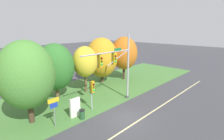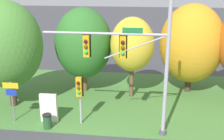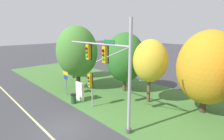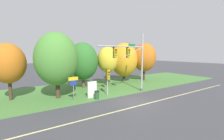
{
  "view_description": "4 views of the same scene",
  "coord_description": "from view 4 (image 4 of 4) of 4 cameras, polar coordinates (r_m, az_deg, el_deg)",
  "views": [
    {
      "loc": [
        -12.24,
        -9.68,
        8.56
      ],
      "look_at": [
        2.27,
        4.04,
        3.77
      ],
      "focal_mm": 28.0,
      "sensor_mm": 36.0,
      "label": 1
    },
    {
      "loc": [
        2.65,
        -12.01,
        9.02
      ],
      "look_at": [
        0.65,
        4.59,
        3.48
      ],
      "focal_mm": 45.0,
      "sensor_mm": 36.0,
      "label": 2
    },
    {
      "loc": [
        11.04,
        -5.47,
        7.16
      ],
      "look_at": [
        0.35,
        4.7,
        3.74
      ],
      "focal_mm": 28.0,
      "sensor_mm": 36.0,
      "label": 3
    },
    {
      "loc": [
        -10.76,
        -11.94,
        5.24
      ],
      "look_at": [
        -0.69,
        3.47,
        3.21
      ],
      "focal_mm": 24.0,
      "sensor_mm": 36.0,
      "label": 4
    }
  ],
  "objects": [
    {
      "name": "tree_left_of_mast",
      "position": [
        18.13,
        -20.33,
        3.92
      ],
      "size": [
        4.83,
        4.83,
        7.55
      ],
      "color": "#423021",
      "rests_on": "grass_verge"
    },
    {
      "name": "pedestrian_signal_near_kerb",
      "position": [
        18.36,
        -1.51,
        -2.36
      ],
      "size": [
        0.46,
        0.55,
        3.26
      ],
      "color": "#9EA0A5",
      "rests_on": "grass_verge"
    },
    {
      "name": "grass_verge",
      "position": [
        23.46,
        -5.01,
        -6.52
      ],
      "size": [
        48.0,
        11.5,
        0.1
      ],
      "primitive_type": "cube",
      "color": "#477A38",
      "rests_on": "ground"
    },
    {
      "name": "info_kiosk",
      "position": [
        17.82,
        -7.62,
        -7.4
      ],
      "size": [
        1.1,
        0.24,
        1.9
      ],
      "color": "silver",
      "rests_on": "grass_verge"
    },
    {
      "name": "tree_tall_centre",
      "position": [
        27.82,
        4.61,
        3.87
      ],
      "size": [
        4.96,
        4.96,
        7.09
      ],
      "color": "#423021",
      "rests_on": "grass_verge"
    },
    {
      "name": "tree_nearest_road",
      "position": [
        19.77,
        -34.76,
        2.05
      ],
      "size": [
        3.51,
        3.51,
        6.28
      ],
      "color": "#423021",
      "rests_on": "grass_verge"
    },
    {
      "name": "tree_behind_signpost",
      "position": [
        22.79,
        -10.97,
        3.26
      ],
      "size": [
        4.47,
        4.47,
        6.79
      ],
      "color": "brown",
      "rests_on": "grass_verge"
    },
    {
      "name": "route_sign_post",
      "position": [
        16.57,
        -14.5,
        -5.35
      ],
      "size": [
        1.03,
        0.08,
        2.72
      ],
      "color": "slate",
      "rests_on": "grass_verge"
    },
    {
      "name": "trash_bin",
      "position": [
        17.26,
        -5.82,
        -9.44
      ],
      "size": [
        0.56,
        0.56,
        0.93
      ],
      "color": "#234C28",
      "rests_on": "grass_verge"
    },
    {
      "name": "tree_right_far",
      "position": [
        29.24,
        12.22,
        4.74
      ],
      "size": [
        4.35,
        4.35,
        7.16
      ],
      "color": "#423021",
      "rests_on": "grass_verge"
    },
    {
      "name": "tree_mid_verge",
      "position": [
        23.89,
        -1.67,
        3.9
      ],
      "size": [
        3.27,
        3.27,
        6.21
      ],
      "color": "brown",
      "rests_on": "grass_verge"
    },
    {
      "name": "traffic_signal_mast",
      "position": [
        19.64,
        7.63,
        4.61
      ],
      "size": [
        7.11,
        0.49,
        7.81
      ],
      "color": "#9EA0A5",
      "rests_on": "grass_verge"
    },
    {
      "name": "ground_plane",
      "position": [
        16.91,
        8.61,
        -11.84
      ],
      "size": [
        160.0,
        160.0,
        0.0
      ],
      "primitive_type": "plane",
      "color": "#3D3D42"
    },
    {
      "name": "lane_stripe",
      "position": [
        16.08,
        11.53,
        -12.85
      ],
      "size": [
        36.0,
        0.16,
        0.01
      ],
      "primitive_type": "cube",
      "color": "beige",
      "rests_on": "ground"
    }
  ]
}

